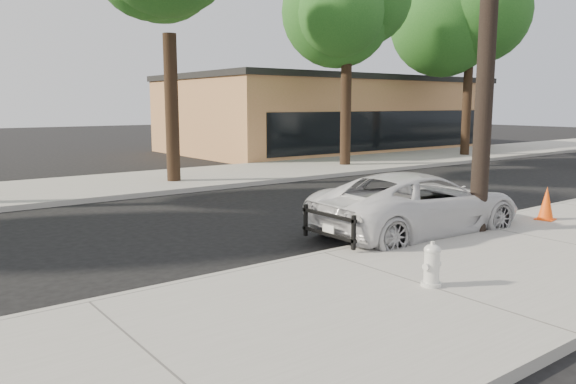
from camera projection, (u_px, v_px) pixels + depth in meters
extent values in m
plane|color=black|center=(254.00, 238.00, 11.33)|extent=(120.00, 120.00, 0.00)
cube|color=gray|center=(424.00, 289.00, 7.93)|extent=(90.00, 4.40, 0.15)
cube|color=gray|center=(107.00, 186.00, 18.01)|extent=(90.00, 5.00, 0.15)
cube|color=#9E9B93|center=(322.00, 256.00, 9.66)|extent=(90.00, 0.12, 0.16)
cube|color=#AA7A47|center=(329.00, 115.00, 33.16)|extent=(18.00, 10.00, 4.00)
cylinder|color=black|center=(172.00, 108.00, 18.27)|extent=(0.44, 0.44, 4.75)
cylinder|color=black|center=(346.00, 112.00, 23.30)|extent=(0.44, 0.44, 4.40)
sphere|color=#154B17|center=(347.00, 21.00, 22.73)|extent=(4.35, 4.35, 4.35)
cylinder|color=black|center=(467.00, 108.00, 27.90)|extent=(0.44, 0.44, 4.60)
sphere|color=#154B17|center=(471.00, 28.00, 27.30)|extent=(4.65, 4.65, 4.65)
sphere|color=#154B17|center=(488.00, 2.00, 27.11)|extent=(3.72, 3.72, 3.72)
imported|color=silver|center=(418.00, 204.00, 11.50)|extent=(4.78, 2.44, 1.29)
cylinder|color=silver|center=(431.00, 284.00, 7.85)|extent=(0.29, 0.29, 0.05)
cylinder|color=silver|center=(432.00, 269.00, 7.82)|extent=(0.22, 0.22, 0.50)
ellipsoid|color=silver|center=(432.00, 250.00, 7.77)|extent=(0.24, 0.24, 0.16)
cylinder|color=silver|center=(432.00, 265.00, 7.81)|extent=(0.31, 0.11, 0.10)
cylinder|color=silver|center=(432.00, 265.00, 7.81)|extent=(0.13, 0.17, 0.13)
cube|color=#FF500D|center=(545.00, 219.00, 12.36)|extent=(0.44, 0.44, 0.02)
cone|color=#FF500D|center=(546.00, 203.00, 12.30)|extent=(0.39, 0.39, 0.73)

